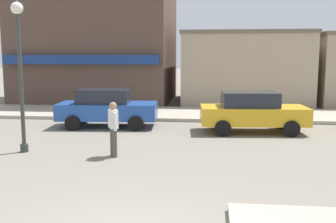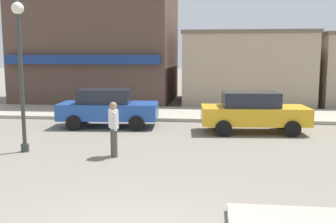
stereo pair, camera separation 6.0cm
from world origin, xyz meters
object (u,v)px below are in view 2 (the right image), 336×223
at_px(pedestrian_crossing_near, 114,127).
at_px(parked_car_nearest, 108,107).
at_px(parked_car_second, 253,111).
at_px(lamp_post, 20,55).

bearing_deg(pedestrian_crossing_near, parked_car_nearest, 107.33).
distance_m(parked_car_nearest, parked_car_second, 5.86).
xyz_separation_m(parked_car_nearest, pedestrian_crossing_near, (1.46, -4.66, 0.06)).
bearing_deg(parked_car_second, pedestrian_crossing_near, -136.37).
relative_size(parked_car_second, pedestrian_crossing_near, 2.56).
bearing_deg(parked_car_nearest, lamp_post, -107.80).
bearing_deg(parked_car_nearest, parked_car_second, -4.74).
xyz_separation_m(lamp_post, parked_car_nearest, (1.42, 4.42, -2.15)).
bearing_deg(lamp_post, parked_car_nearest, 72.20).
relative_size(parked_car_nearest, pedestrian_crossing_near, 2.55).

